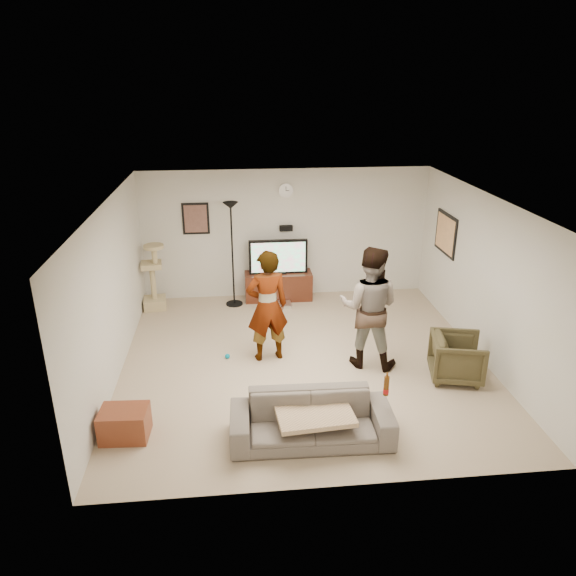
{
  "coord_description": "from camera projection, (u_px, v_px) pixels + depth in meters",
  "views": [
    {
      "loc": [
        -0.99,
        -7.27,
        4.13
      ],
      "look_at": [
        -0.22,
        0.2,
        1.14
      ],
      "focal_mm": 33.66,
      "sensor_mm": 36.0,
      "label": 1
    }
  ],
  "objects": [
    {
      "name": "sofa",
      "position": [
        311.0,
        419.0,
        6.46
      ],
      "size": [
        1.96,
        0.81,
        0.57
      ],
      "primitive_type": "imported",
      "rotation": [
        0.0,
        0.0,
        -0.03
      ],
      "color": "#5F5650",
      "rests_on": "floor"
    },
    {
      "name": "throw_blanket",
      "position": [
        314.0,
        412.0,
        6.42
      ],
      "size": [
        0.96,
        0.77,
        0.06
      ],
      "primitive_type": "cube",
      "rotation": [
        0.0,
        0.0,
        0.09
      ],
      "color": "tan",
      "rests_on": "sofa"
    },
    {
      "name": "toy_ball",
      "position": [
        227.0,
        356.0,
        8.4
      ],
      "size": [
        0.08,
        0.08,
        0.08
      ],
      "primitive_type": "sphere",
      "color": "#0085AC",
      "rests_on": "floor"
    },
    {
      "name": "side_table",
      "position": [
        125.0,
        424.0,
        6.53
      ],
      "size": [
        0.59,
        0.46,
        0.38
      ],
      "primitive_type": "cube",
      "rotation": [
        0.0,
        0.0,
        -0.05
      ],
      "color": "brown",
      "rests_on": "floor"
    },
    {
      "name": "wall_right",
      "position": [
        485.0,
        279.0,
        8.14
      ],
      "size": [
        0.04,
        5.5,
        2.5
      ],
      "primitive_type": "cube",
      "color": "silver",
      "rests_on": "floor"
    },
    {
      "name": "wall_clock",
      "position": [
        286.0,
        190.0,
        10.08
      ],
      "size": [
        0.26,
        0.04,
        0.26
      ],
      "primitive_type": "cylinder",
      "rotation": [
        1.57,
        0.0,
        0.0
      ],
      "color": "white",
      "rests_on": "wall_back"
    },
    {
      "name": "wall_back",
      "position": [
        286.0,
        234.0,
        10.42
      ],
      "size": [
        5.5,
        0.04,
        2.5
      ],
      "primitive_type": "cube",
      "color": "silver",
      "rests_on": "floor"
    },
    {
      "name": "wall_front",
      "position": [
        340.0,
        387.0,
        5.34
      ],
      "size": [
        5.5,
        0.04,
        2.5
      ],
      "primitive_type": "cube",
      "color": "silver",
      "rests_on": "floor"
    },
    {
      "name": "ceiling",
      "position": [
        305.0,
        200.0,
        7.41
      ],
      "size": [
        5.5,
        5.5,
        0.02
      ],
      "primitive_type": "cube",
      "color": "white",
      "rests_on": "wall_back"
    },
    {
      "name": "picture_right",
      "position": [
        446.0,
        234.0,
        9.53
      ],
      "size": [
        0.03,
        0.78,
        0.62
      ],
      "primitive_type": "cube",
      "color": "tan",
      "rests_on": "wall_right"
    },
    {
      "name": "wall_speaker",
      "position": [
        286.0,
        228.0,
        10.32
      ],
      "size": [
        0.25,
        0.1,
        0.1
      ],
      "primitive_type": "cube",
      "color": "black",
      "rests_on": "wall_back"
    },
    {
      "name": "tv_screen",
      "position": [
        278.0,
        257.0,
        10.28
      ],
      "size": [
        1.03,
        0.01,
        0.59
      ],
      "primitive_type": "cube",
      "color": "#3ADD8A",
      "rests_on": "tv"
    },
    {
      "name": "picture_back",
      "position": [
        196.0,
        219.0,
        10.11
      ],
      "size": [
        0.42,
        0.03,
        0.52
      ],
      "primitive_type": "cube",
      "color": "brown",
      "rests_on": "wall_back"
    },
    {
      "name": "person_left",
      "position": [
        267.0,
        306.0,
        8.11
      ],
      "size": [
        0.71,
        0.53,
        1.76
      ],
      "primitive_type": "imported",
      "rotation": [
        0.0,
        0.0,
        3.33
      ],
      "color": "#A0A0A0",
      "rests_on": "floor"
    },
    {
      "name": "console_box",
      "position": [
        280.0,
        305.0,
        10.26
      ],
      "size": [
        0.4,
        0.3,
        0.07
      ],
      "primitive_type": "cube",
      "color": "silver",
      "rests_on": "floor"
    },
    {
      "name": "armchair",
      "position": [
        457.0,
        358.0,
        7.75
      ],
      "size": [
        0.87,
        0.85,
        0.66
      ],
      "primitive_type": "imported",
      "rotation": [
        0.0,
        0.0,
        1.34
      ],
      "color": "#3D3720",
      "rests_on": "floor"
    },
    {
      "name": "person_right",
      "position": [
        369.0,
        307.0,
        7.93
      ],
      "size": [
        1.1,
        0.98,
        1.87
      ],
      "primitive_type": "imported",
      "rotation": [
        0.0,
        0.0,
        2.78
      ],
      "color": "#385CA1",
      "rests_on": "floor"
    },
    {
      "name": "beer_bottle",
      "position": [
        386.0,
        386.0,
        6.39
      ],
      "size": [
        0.06,
        0.06,
        0.25
      ],
      "primitive_type": "cylinder",
      "color": "#562D0A",
      "rests_on": "sofa"
    },
    {
      "name": "floor_lamp",
      "position": [
        232.0,
        255.0,
        10.02
      ],
      "size": [
        0.32,
        0.32,
        1.99
      ],
      "primitive_type": "cylinder",
      "color": "black",
      "rests_on": "floor"
    },
    {
      "name": "floor",
      "position": [
        303.0,
        361.0,
        8.35
      ],
      "size": [
        5.5,
        5.5,
        0.02
      ],
      "primitive_type": "cube",
      "color": "tan",
      "rests_on": "ground"
    },
    {
      "name": "tv",
      "position": [
        278.0,
        257.0,
        10.32
      ],
      "size": [
        1.12,
        0.08,
        0.67
      ],
      "primitive_type": "cube",
      "color": "black",
      "rests_on": "tv_stand"
    },
    {
      "name": "wall_left",
      "position": [
        112.0,
        293.0,
        7.62
      ],
      "size": [
        0.04,
        5.5,
        2.5
      ],
      "primitive_type": "cube",
      "color": "silver",
      "rests_on": "floor"
    },
    {
      "name": "tv_stand",
      "position": [
        278.0,
        286.0,
        10.54
      ],
      "size": [
        1.29,
        0.45,
        0.54
      ],
      "primitive_type": "cube",
      "color": "#3D1A0F",
      "rests_on": "floor"
    },
    {
      "name": "cat_tree",
      "position": [
        152.0,
        277.0,
        9.99
      ],
      "size": [
        0.45,
        0.45,
        1.27
      ],
      "primitive_type": "cube",
      "rotation": [
        0.0,
        0.0,
        0.11
      ],
      "color": "tan",
      "rests_on": "floor"
    }
  ]
}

